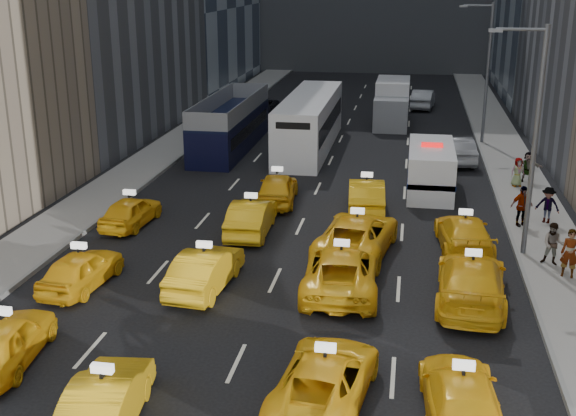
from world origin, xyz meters
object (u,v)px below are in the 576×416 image
object	(u,v)px
box_truck	(392,103)
city_bus	(310,122)
double_decker	(231,123)
pedestrian_0	(570,253)
nypd_van	(431,170)

from	to	relation	value
box_truck	city_bus	bearing A→B (deg)	-111.91
double_decker	box_truck	distance (m)	13.79
double_decker	box_truck	size ratio (longest dim) A/B	1.60
city_bus	pedestrian_0	bearing A→B (deg)	-56.00
nypd_van	pedestrian_0	distance (m)	11.73
box_truck	double_decker	bearing A→B (deg)	-128.02
nypd_van	double_decker	bearing A→B (deg)	148.07
double_decker	city_bus	bearing A→B (deg)	17.66
nypd_van	pedestrian_0	world-z (taller)	nypd_van
double_decker	city_bus	distance (m)	5.03
box_truck	pedestrian_0	world-z (taller)	box_truck
nypd_van	box_truck	xyz separation A→B (m)	(-2.55, 17.09, 0.43)
nypd_van	box_truck	world-z (taller)	box_truck
double_decker	pedestrian_0	xyz separation A→B (m)	(17.23, -18.13, -0.59)
nypd_van	city_bus	world-z (taller)	city_bus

